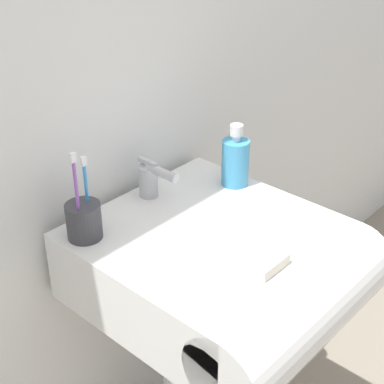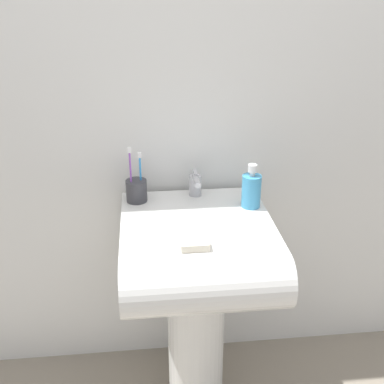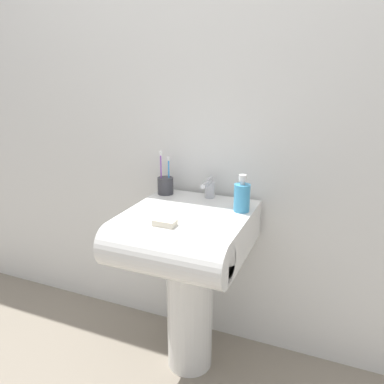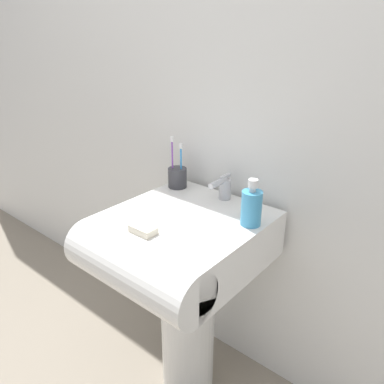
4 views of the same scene
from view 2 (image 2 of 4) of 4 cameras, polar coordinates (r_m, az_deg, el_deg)
The scene contains 7 objects.
wall_back at distance 1.77m, azimuth -0.55°, elevation 12.89°, with size 5.00×0.05×2.40m, color silver.
sink_pedestal at distance 1.91m, azimuth 0.48°, elevation -16.30°, with size 0.21×0.21×0.62m, color white.
sink_basin at distance 1.62m, azimuth 0.79°, elevation -7.12°, with size 0.51×0.59×0.17m.
faucet at distance 1.79m, azimuth 0.41°, elevation 0.96°, with size 0.05×0.12×0.10m.
toothbrush_cup at distance 1.76m, azimuth -6.60°, elevation 0.24°, with size 0.08×0.08×0.21m.
soap_bottle at distance 1.71m, azimuth 7.05°, elevation 0.24°, with size 0.07×0.07×0.16m.
bar_soap at distance 1.47m, azimuth 0.34°, elevation -6.31°, with size 0.09×0.05×0.02m, color silver.
Camera 2 is at (-0.17, -1.43, 1.56)m, focal length 45.00 mm.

